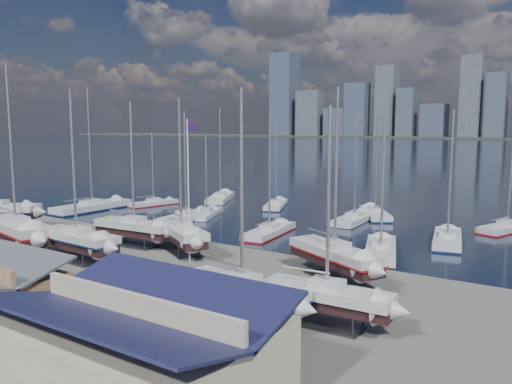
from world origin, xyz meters
The scene contains 24 objects.
ground centered at (0.00, -10.00, 0.00)m, with size 1400.00×1400.00×0.00m, color #605E59.
shed_blue centered at (16.00, -26.00, 2.42)m, with size 13.65×9.45×4.71m.
sailboat_cradle_1 centered at (-14.03, -13.78, 2.20)m, with size 12.04×5.58×18.56m.
sailboat_cradle_2 centered at (-5.62, -5.80, 2.03)m, with size 9.30×3.08×15.05m.
sailboat_cradle_3 centered at (-5.74, -12.85, 2.06)m, with size 9.91×3.30×15.80m.
sailboat_cradle_4 centered at (0.37, -5.13, 2.04)m, with size 9.35×6.99×15.28m.
sailboat_cradle_5 centered at (15.60, -16.53, 2.01)m, with size 9.35×3.48×14.85m.
sailboat_cradle_6 centered at (16.87, -5.00, 2.05)m, with size 9.79×6.88×15.62m.
sailboat_cradle_7 centered at (20.54, -14.35, 1.96)m, with size 8.37×2.56×13.75m.
sailboat_moored_0 centered at (-27.70, 6.53, 0.31)m, with size 3.59×12.66×18.91m.
sailboat_moored_1 centered at (-23.42, 15.06, 0.31)m, with size 4.08×8.45×12.18m.
sailboat_moored_2 centered at (-17.61, 25.08, 0.32)m, with size 7.41×11.07×16.34m.
sailboat_moored_3 centered at (-10.43, 7.96, 0.31)m, with size 3.65×10.40×15.25m.
sailboat_moored_4 centered at (-9.91, 11.73, 0.33)m, with size 5.04×8.20×12.00m.
sailboat_moored_5 centered at (-6.01, 24.02, 0.31)m, with size 5.81×9.42×13.65m.
sailboat_moored_6 centered at (3.63, 6.36, 0.31)m, with size 3.78×9.90×14.44m.
sailboat_moored_7 centered at (8.89, 19.19, 0.32)m, with size 3.16×10.07×15.07m.
sailboat_moored_8 centered at (9.76, 24.59, 0.31)m, with size 7.52×10.01×14.93m.
sailboat_moored_9 centered at (17.43, 4.77, 0.32)m, with size 5.75×10.45×15.21m.
sailboat_moored_10 centered at (21.85, 13.30, 0.31)m, with size 4.69×10.32×14.90m.
sailboat_moored_11 centered at (26.48, 23.90, 0.31)m, with size 6.07×9.87×14.29m.
car_c centered at (-3.61, -20.85, 0.78)m, with size 2.60×5.64×1.57m, color gray.
car_d centered at (8.86, -19.15, 0.65)m, with size 1.84×4.51×1.31m, color gray.
flagpole centered at (3.55, -7.53, 7.66)m, with size 1.16×0.12×13.16m.
Camera 1 is at (33.22, -41.96, 12.41)m, focal length 35.00 mm.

